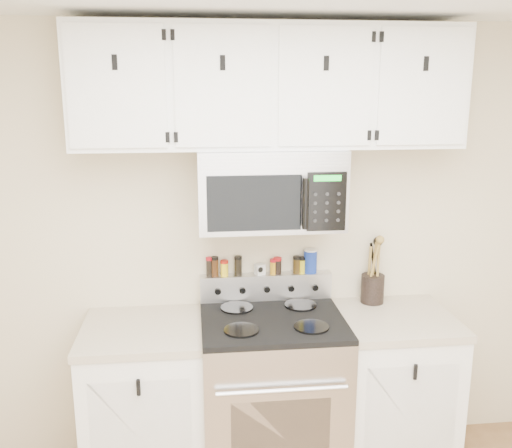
{
  "coord_description": "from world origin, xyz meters",
  "views": [
    {
      "loc": [
        -0.4,
        -1.39,
        2.16
      ],
      "look_at": [
        -0.09,
        1.45,
        1.46
      ],
      "focal_mm": 40.0,
      "sensor_mm": 36.0,
      "label": 1
    }
  ],
  "objects": [
    {
      "name": "microwave",
      "position": [
        0.0,
        1.55,
        1.63
      ],
      "size": [
        0.76,
        0.44,
        0.42
      ],
      "color": "#9E9EA3",
      "rests_on": "back_wall"
    },
    {
      "name": "upper_cabinets",
      "position": [
        -0.0,
        1.58,
        2.15
      ],
      "size": [
        2.0,
        0.35,
        0.62
      ],
      "color": "white",
      "rests_on": "back_wall"
    },
    {
      "name": "spice_jar_4",
      "position": [
        0.04,
        1.71,
        1.14
      ],
      "size": [
        0.04,
        0.04,
        0.09
      ],
      "color": "#BF8516",
      "rests_on": "range"
    },
    {
      "name": "spice_jar_6",
      "position": [
        0.18,
        1.71,
        1.15
      ],
      "size": [
        0.04,
        0.04,
        0.1
      ],
      "color": "#38280D",
      "rests_on": "range"
    },
    {
      "name": "salt_canister",
      "position": [
        0.26,
        1.71,
        1.17
      ],
      "size": [
        0.08,
        0.08,
        0.14
      ],
      "color": "navy",
      "rests_on": "range"
    },
    {
      "name": "base_cabinet_right",
      "position": [
        0.69,
        1.45,
        0.46
      ],
      "size": [
        0.64,
        0.62,
        0.92
      ],
      "color": "white",
      "rests_on": "floor"
    },
    {
      "name": "spice_jar_0",
      "position": [
        -0.32,
        1.71,
        1.16
      ],
      "size": [
        0.04,
        0.04,
        0.11
      ],
      "color": "black",
      "rests_on": "range"
    },
    {
      "name": "spice_jar_7",
      "position": [
        0.21,
        1.71,
        1.15
      ],
      "size": [
        0.04,
        0.04,
        0.09
      ],
      "color": "gold",
      "rests_on": "range"
    },
    {
      "name": "spice_jar_1",
      "position": [
        -0.29,
        1.71,
        1.16
      ],
      "size": [
        0.04,
        0.04,
        0.11
      ],
      "color": "#3A200E",
      "rests_on": "range"
    },
    {
      "name": "utensil_crock",
      "position": [
        0.62,
        1.66,
        1.02
      ],
      "size": [
        0.13,
        0.13,
        0.39
      ],
      "color": "black",
      "rests_on": "base_cabinet_right"
    },
    {
      "name": "spice_jar_5",
      "position": [
        0.07,
        1.71,
        1.15
      ],
      "size": [
        0.05,
        0.05,
        0.1
      ],
      "color": "black",
      "rests_on": "range"
    },
    {
      "name": "spice_jar_3",
      "position": [
        -0.16,
        1.71,
        1.16
      ],
      "size": [
        0.04,
        0.04,
        0.11
      ],
      "color": "black",
      "rests_on": "range"
    },
    {
      "name": "base_cabinet_left",
      "position": [
        -0.69,
        1.45,
        0.46
      ],
      "size": [
        0.64,
        0.62,
        0.92
      ],
      "color": "white",
      "rests_on": "floor"
    },
    {
      "name": "range",
      "position": [
        0.0,
        1.43,
        0.49
      ],
      "size": [
        0.76,
        0.65,
        1.1
      ],
      "color": "#B7B7BA",
      "rests_on": "floor"
    },
    {
      "name": "spice_jar_2",
      "position": [
        -0.24,
        1.71,
        1.15
      ],
      "size": [
        0.04,
        0.04,
        0.09
      ],
      "color": "yellow",
      "rests_on": "range"
    },
    {
      "name": "kitchen_timer",
      "position": [
        -0.03,
        1.71,
        1.13
      ],
      "size": [
        0.07,
        0.06,
        0.06
      ],
      "primitive_type": "cube",
      "rotation": [
        0.0,
        0.0,
        0.39
      ],
      "color": "silver",
      "rests_on": "range"
    },
    {
      "name": "back_wall",
      "position": [
        0.0,
        1.75,
        1.25
      ],
      "size": [
        3.5,
        0.01,
        2.5
      ],
      "primitive_type": "cube",
      "color": "beige",
      "rests_on": "floor"
    }
  ]
}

